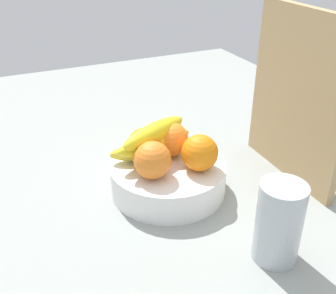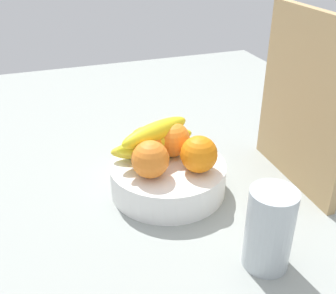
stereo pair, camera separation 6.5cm
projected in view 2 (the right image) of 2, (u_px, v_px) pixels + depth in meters
The scene contains 9 objects.
ground_plane at pixel (158, 193), 87.66cm from camera, with size 180.00×140.00×3.00cm, color gray.
fruit_bowl at pixel (168, 177), 84.74cm from camera, with size 23.91×23.91×6.33cm, color white.
orange_front_left at pixel (199, 154), 79.39cm from camera, with size 7.36×7.36×7.36cm, color orange.
orange_front_right at pixel (173, 139), 84.87cm from camera, with size 7.36×7.36×7.36cm, color orange.
orange_center at pixel (146, 144), 82.92cm from camera, with size 7.36×7.36×7.36cm, color orange.
orange_back_left at pixel (150, 159), 77.65cm from camera, with size 7.36×7.36×7.36cm, color orange.
banana_bunch at pixel (154, 141), 83.05cm from camera, with size 10.66×18.13×8.40cm.
cutting_board at pixel (304, 102), 81.80cm from camera, with size 28.00×1.80×36.00cm, color tan.
thermos_tumbler at pixel (269, 229), 64.28cm from camera, with size 7.61×7.61×14.31cm, color #ADB7BC.
Camera 2 is at (68.62, -21.95, 49.48)cm, focal length 43.53 mm.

